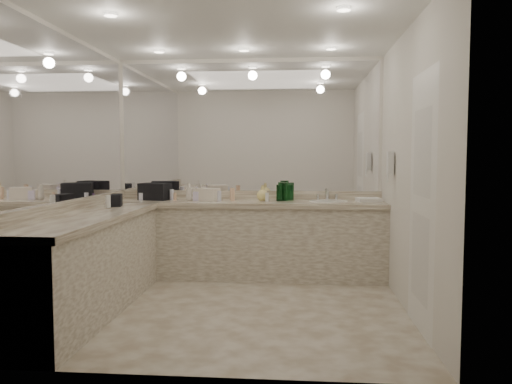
# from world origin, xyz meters

# --- Properties ---
(floor) EXTENTS (3.20, 3.20, 0.00)m
(floor) POSITION_xyz_m (0.00, 0.00, 0.00)
(floor) COLOR beige
(floor) RESTS_ON ground
(ceiling) EXTENTS (3.20, 3.20, 0.00)m
(ceiling) POSITION_xyz_m (0.00, 0.00, 2.60)
(ceiling) COLOR white
(ceiling) RESTS_ON floor
(wall_back) EXTENTS (3.20, 0.02, 2.60)m
(wall_back) POSITION_xyz_m (0.00, 1.50, 1.30)
(wall_back) COLOR silver
(wall_back) RESTS_ON floor
(wall_left) EXTENTS (0.02, 3.00, 2.60)m
(wall_left) POSITION_xyz_m (-1.60, 0.00, 1.30)
(wall_left) COLOR silver
(wall_left) RESTS_ON floor
(wall_right) EXTENTS (0.02, 3.00, 2.60)m
(wall_right) POSITION_xyz_m (1.60, 0.00, 1.30)
(wall_right) COLOR silver
(wall_right) RESTS_ON floor
(vanity_back_base) EXTENTS (3.20, 0.60, 0.84)m
(vanity_back_base) POSITION_xyz_m (0.00, 1.20, 0.42)
(vanity_back_base) COLOR beige
(vanity_back_base) RESTS_ON floor
(vanity_back_top) EXTENTS (3.20, 0.64, 0.06)m
(vanity_back_top) POSITION_xyz_m (0.00, 1.19, 0.87)
(vanity_back_top) COLOR beige
(vanity_back_top) RESTS_ON vanity_back_base
(vanity_left_base) EXTENTS (0.60, 2.40, 0.84)m
(vanity_left_base) POSITION_xyz_m (-1.30, -0.30, 0.42)
(vanity_left_base) COLOR beige
(vanity_left_base) RESTS_ON floor
(vanity_left_top) EXTENTS (0.64, 2.42, 0.06)m
(vanity_left_top) POSITION_xyz_m (-1.29, -0.30, 0.87)
(vanity_left_top) COLOR beige
(vanity_left_top) RESTS_ON vanity_left_base
(backsplash_back) EXTENTS (3.20, 0.04, 0.10)m
(backsplash_back) POSITION_xyz_m (0.00, 1.48, 0.95)
(backsplash_back) COLOR beige
(backsplash_back) RESTS_ON vanity_back_top
(backsplash_left) EXTENTS (0.04, 3.00, 0.10)m
(backsplash_left) POSITION_xyz_m (-1.58, 0.00, 0.95)
(backsplash_left) COLOR beige
(backsplash_left) RESTS_ON vanity_left_top
(mirror_back) EXTENTS (3.12, 0.01, 1.55)m
(mirror_back) POSITION_xyz_m (0.00, 1.49, 1.77)
(mirror_back) COLOR white
(mirror_back) RESTS_ON wall_back
(mirror_left) EXTENTS (0.01, 2.92, 1.55)m
(mirror_left) POSITION_xyz_m (-1.59, 0.00, 1.77)
(mirror_left) COLOR white
(mirror_left) RESTS_ON wall_left
(sink) EXTENTS (0.44, 0.44, 0.03)m
(sink) POSITION_xyz_m (0.95, 1.20, 0.90)
(sink) COLOR white
(sink) RESTS_ON vanity_back_top
(faucet) EXTENTS (0.24, 0.16, 0.14)m
(faucet) POSITION_xyz_m (0.95, 1.41, 0.97)
(faucet) COLOR silver
(faucet) RESTS_ON vanity_back_top
(wall_phone) EXTENTS (0.06, 0.10, 0.24)m
(wall_phone) POSITION_xyz_m (1.56, 0.70, 1.35)
(wall_phone) COLOR white
(wall_phone) RESTS_ON wall_right
(door) EXTENTS (0.02, 0.82, 2.10)m
(door) POSITION_xyz_m (1.59, -0.50, 1.05)
(door) COLOR white
(door) RESTS_ON wall_right
(black_toiletry_bag) EXTENTS (0.39, 0.30, 0.20)m
(black_toiletry_bag) POSITION_xyz_m (-1.11, 1.25, 1.00)
(black_toiletry_bag) COLOR black
(black_toiletry_bag) RESTS_ON vanity_back_top
(black_bag_spill) EXTENTS (0.16, 0.25, 0.13)m
(black_bag_spill) POSITION_xyz_m (-1.30, 0.49, 0.96)
(black_bag_spill) COLOR black
(black_bag_spill) RESTS_ON vanity_left_top
(cream_cosmetic_case) EXTENTS (0.30, 0.24, 0.15)m
(cream_cosmetic_case) POSITION_xyz_m (-0.45, 1.16, 0.97)
(cream_cosmetic_case) COLOR beige
(cream_cosmetic_case) RESTS_ON vanity_back_top
(hand_towel) EXTENTS (0.30, 0.23, 0.04)m
(hand_towel) POSITION_xyz_m (1.42, 1.24, 0.92)
(hand_towel) COLOR white
(hand_towel) RESTS_ON vanity_back_top
(lotion_left) EXTENTS (0.05, 0.05, 0.12)m
(lotion_left) POSITION_xyz_m (-1.30, 0.25, 0.96)
(lotion_left) COLOR white
(lotion_left) RESTS_ON vanity_left_top
(soap_bottle_a) EXTENTS (0.10, 0.10, 0.21)m
(soap_bottle_a) POSITION_xyz_m (-0.68, 1.19, 1.00)
(soap_bottle_a) COLOR beige
(soap_bottle_a) RESTS_ON vanity_back_top
(soap_bottle_b) EXTENTS (0.10, 0.10, 0.16)m
(soap_bottle_b) POSITION_xyz_m (-0.58, 1.16, 0.98)
(soap_bottle_b) COLOR white
(soap_bottle_b) RESTS_ON vanity_back_top
(soap_bottle_c) EXTENTS (0.18, 0.18, 0.18)m
(soap_bottle_c) POSITION_xyz_m (0.19, 1.25, 0.99)
(soap_bottle_c) COLOR #E6D379
(soap_bottle_c) RESTS_ON vanity_back_top
(green_bottle_0) EXTENTS (0.07, 0.07, 0.22)m
(green_bottle_0) POSITION_xyz_m (0.42, 1.27, 1.01)
(green_bottle_0) COLOR #135622
(green_bottle_0) RESTS_ON vanity_back_top
(green_bottle_1) EXTENTS (0.07, 0.07, 0.21)m
(green_bottle_1) POSITION_xyz_m (0.45, 1.25, 1.01)
(green_bottle_1) COLOR #135622
(green_bottle_1) RESTS_ON vanity_back_top
(green_bottle_2) EXTENTS (0.07, 0.07, 0.19)m
(green_bottle_2) POSITION_xyz_m (0.51, 1.31, 1.00)
(green_bottle_2) COLOR #135622
(green_bottle_2) RESTS_ON vanity_back_top
(green_bottle_3) EXTENTS (0.07, 0.07, 0.19)m
(green_bottle_3) POSITION_xyz_m (0.38, 1.21, 1.00)
(green_bottle_3) COLOR #135622
(green_bottle_3) RESTS_ON vanity_back_top
(amenity_bottle_0) EXTENTS (0.04, 0.04, 0.09)m
(amenity_bottle_0) POSITION_xyz_m (-0.84, 1.17, 0.95)
(amenity_bottle_0) COLOR #E0B28C
(amenity_bottle_0) RESTS_ON vanity_back_top
(amenity_bottle_1) EXTENTS (0.04, 0.04, 0.07)m
(amenity_bottle_1) POSITION_xyz_m (-1.28, 1.31, 0.93)
(amenity_bottle_1) COLOR #9966B2
(amenity_bottle_1) RESTS_ON vanity_back_top
(amenity_bottle_2) EXTENTS (0.04, 0.04, 0.10)m
(amenity_bottle_2) POSITION_xyz_m (0.25, 1.14, 0.95)
(amenity_bottle_2) COLOR white
(amenity_bottle_2) RESTS_ON vanity_back_top
(amenity_bottle_3) EXTENTS (0.05, 0.05, 0.13)m
(amenity_bottle_3) POSITION_xyz_m (-0.90, 1.23, 0.96)
(amenity_bottle_3) COLOR silver
(amenity_bottle_3) RESTS_ON vanity_back_top
(amenity_bottle_4) EXTENTS (0.05, 0.05, 0.09)m
(amenity_bottle_4) POSITION_xyz_m (-1.26, 1.17, 0.94)
(amenity_bottle_4) COLOR silver
(amenity_bottle_4) RESTS_ON vanity_back_top
(amenity_bottle_5) EXTENTS (0.05, 0.05, 0.12)m
(amenity_bottle_5) POSITION_xyz_m (-0.31, 1.13, 0.96)
(amenity_bottle_5) COLOR silver
(amenity_bottle_5) RESTS_ON vanity_back_top
(amenity_bottle_6) EXTENTS (0.06, 0.06, 0.15)m
(amenity_bottle_6) POSITION_xyz_m (-0.17, 1.21, 0.97)
(amenity_bottle_6) COLOR #E0B28C
(amenity_bottle_6) RESTS_ON vanity_back_top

